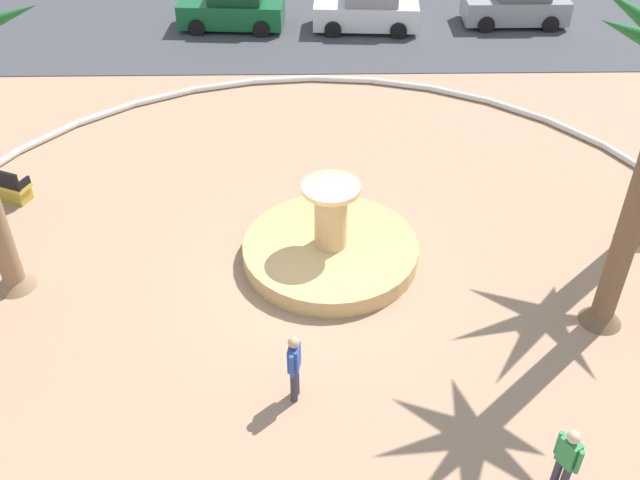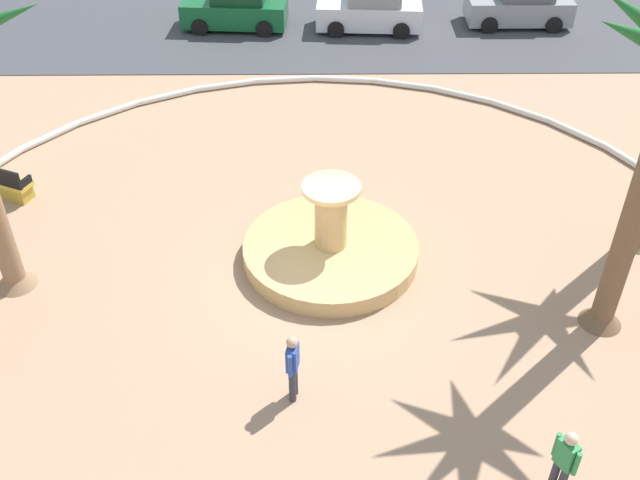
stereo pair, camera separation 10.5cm
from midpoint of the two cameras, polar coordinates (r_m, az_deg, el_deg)
ground_plane at (r=17.19m, az=-0.19°, el=-3.11°), size 80.00×80.00×0.00m
plaza_curb at (r=17.13m, az=-0.19°, el=-2.86°), size 20.86×20.86×0.20m
street_asphalt at (r=29.97m, az=-0.37°, el=15.98°), size 48.00×8.00×0.03m
fountain at (r=17.61m, az=0.99°, el=-0.66°), size 4.19×4.19×2.11m
bench_east at (r=21.43m, az=-23.07°, el=3.95°), size 1.67×1.09×1.00m
person_cyclist_helmet at (r=13.34m, az=18.52°, el=-15.97°), size 0.34×0.47×1.68m
person_pedestrian_stroll at (r=14.11m, az=-1.90°, el=-9.61°), size 0.26×0.52×1.62m
parked_car_leftmost at (r=30.03m, az=-6.44°, el=17.36°), size 4.12×2.15×1.67m
parked_car_second at (r=29.73m, az=3.99°, el=17.29°), size 4.10×2.11×1.67m
parked_car_third at (r=31.14m, az=15.26°, el=17.08°), size 4.00×1.92×1.67m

